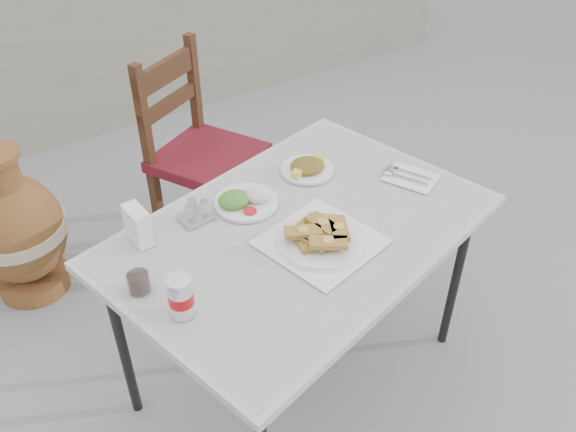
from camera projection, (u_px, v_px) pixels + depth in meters
ground at (295, 364)px, 2.66m from camera, size 80.00×80.00×0.00m
cafe_table at (300, 239)px, 2.17m from camera, size 1.50×1.19×0.80m
pide_plate at (321, 235)px, 2.04m from camera, size 0.42×0.42×0.07m
salad_rice_plate at (245, 199)px, 2.22m from camera, size 0.24×0.24×0.06m
salad_chopped_plate at (307, 167)px, 2.40m from camera, size 0.21×0.21×0.05m
soda_can at (181, 296)px, 1.77m from camera, size 0.08×0.08×0.14m
cola_glass at (138, 279)px, 1.85m from camera, size 0.08×0.08×0.11m
napkin_holder at (138, 225)px, 2.03m from camera, size 0.07×0.11×0.13m
condiment_caddy at (196, 213)px, 2.15m from camera, size 0.12×0.10×0.08m
cutlery_napkin at (407, 176)px, 2.37m from camera, size 0.22×0.24×0.01m
chair at (200, 152)px, 3.01m from camera, size 0.63×0.63×1.05m
terracotta_urn at (17, 230)px, 2.82m from camera, size 0.45×0.45×0.78m
back_wall at (81, 45)px, 3.94m from camera, size 6.00×0.25×1.20m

